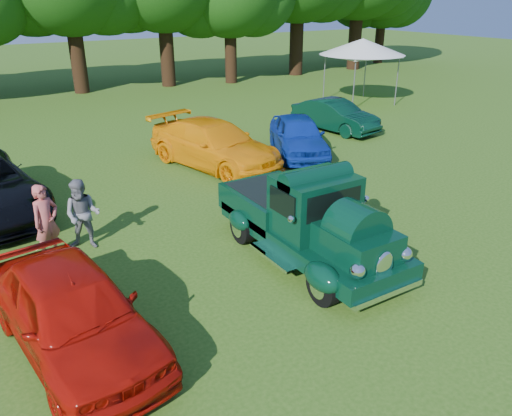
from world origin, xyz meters
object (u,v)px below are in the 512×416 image
canopy_tent (362,47)px  hero_pickup (307,221)px  spectator_grey (83,215)px  back_car_green (335,116)px  red_convertible (73,311)px  back_car_orange (215,145)px  back_car_blue (298,136)px  spectator_pink (46,222)px

canopy_tent → hero_pickup: bearing=-136.2°
hero_pickup → spectator_grey: bearing=143.5°
back_car_green → spectator_grey: size_ratio=2.40×
canopy_tent → red_convertible: bearing=-144.4°
back_car_orange → spectator_grey: bearing=-159.7°
back_car_green → canopy_tent: (4.99, 3.95, 2.23)m
spectator_grey → canopy_tent: canopy_tent is taller
red_convertible → back_car_blue: bearing=28.4°
back_car_orange → back_car_blue: size_ratio=1.26×
back_car_orange → canopy_tent: (11.60, 5.55, 2.12)m
spectator_grey → canopy_tent: (16.89, 9.26, 2.06)m
hero_pickup → spectator_grey: (-4.09, 3.02, -0.02)m
back_car_orange → canopy_tent: bearing=10.9°
hero_pickup → spectator_grey: 5.08m
back_car_orange → back_car_blue: 3.23m
hero_pickup → canopy_tent: (12.81, 12.28, 2.04)m
red_convertible → back_car_orange: 9.70m
back_car_orange → back_car_green: (6.61, 1.60, -0.11)m
back_car_orange → back_car_blue: (3.21, -0.38, -0.05)m
red_convertible → spectator_grey: 3.77m
hero_pickup → spectator_grey: size_ratio=3.03×
hero_pickup → red_convertible: size_ratio=1.14×
hero_pickup → back_car_orange: (1.21, 6.73, -0.09)m
hero_pickup → back_car_green: size_ratio=1.27×
spectator_pink → back_car_green: bearing=-4.1°
back_car_blue → canopy_tent: (8.39, 5.93, 2.18)m
back_car_orange → spectator_pink: spectator_pink is taller
hero_pickup → red_convertible: (-5.16, -0.59, -0.10)m
back_car_blue → spectator_pink: spectator_pink is taller
hero_pickup → red_convertible: bearing=-173.5°
red_convertible → spectator_pink: (0.28, 3.54, 0.11)m
back_car_orange → spectator_pink: bearing=-162.8°
spectator_pink → back_car_blue: bearing=-7.0°
hero_pickup → back_car_blue: (4.42, 6.35, -0.14)m
back_car_orange → back_car_blue: bearing=-21.5°
red_convertible → spectator_grey: (1.07, 3.61, 0.08)m
back_car_blue → spectator_grey: spectator_grey is taller
back_car_green → canopy_tent: 6.75m
spectator_pink → back_car_orange: bearing=4.8°
back_car_blue → spectator_grey: bearing=-134.5°
spectator_pink → red_convertible: bearing=-121.6°
red_convertible → back_car_green: 15.74m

